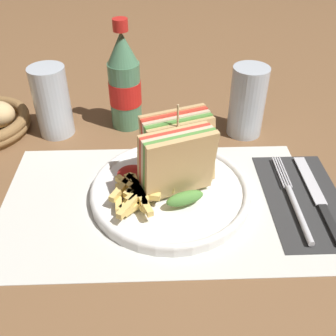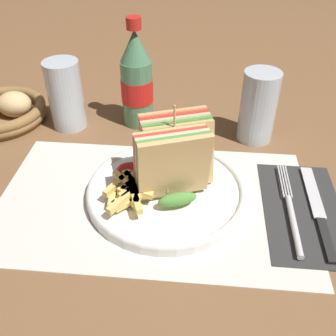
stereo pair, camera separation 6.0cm
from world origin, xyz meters
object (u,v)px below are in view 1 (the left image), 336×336
(knife, at_px, (316,197))
(plate_main, at_px, (168,191))
(fork, at_px, (293,204))
(glass_far, at_px, (51,106))
(coke_bottle_near, at_px, (123,83))
(glass_near, at_px, (245,106))
(club_sandwich, at_px, (175,157))

(knife, bearing_deg, plate_main, 176.15)
(fork, bearing_deg, knife, 22.27)
(plate_main, relative_size, glass_far, 1.87)
(knife, bearing_deg, fork, -157.73)
(fork, distance_m, coke_bottle_near, 0.37)
(coke_bottle_near, relative_size, glass_near, 1.56)
(glass_near, bearing_deg, club_sandwich, -128.63)
(club_sandwich, height_order, knife, club_sandwich)
(plate_main, height_order, knife, plate_main)
(fork, height_order, glass_near, glass_near)
(club_sandwich, relative_size, coke_bottle_near, 0.67)
(plate_main, distance_m, coke_bottle_near, 0.24)
(fork, bearing_deg, glass_far, 150.66)
(plate_main, xyz_separation_m, glass_far, (-0.21, 0.19, 0.05))
(glass_far, bearing_deg, knife, -25.62)
(fork, distance_m, glass_far, 0.45)
(knife, relative_size, glass_near, 1.51)
(plate_main, bearing_deg, knife, -4.23)
(coke_bottle_near, xyz_separation_m, glass_near, (0.22, -0.04, -0.03))
(fork, bearing_deg, coke_bottle_near, 136.72)
(glass_far, bearing_deg, coke_bottle_near, 10.65)
(glass_far, bearing_deg, plate_main, -42.50)
(fork, relative_size, coke_bottle_near, 0.95)
(fork, distance_m, glass_near, 0.22)
(club_sandwich, distance_m, coke_bottle_near, 0.22)
(plate_main, bearing_deg, coke_bottle_near, 109.57)
(knife, height_order, glass_far, glass_far)
(plate_main, relative_size, club_sandwich, 1.79)
(plate_main, height_order, fork, plate_main)
(glass_far, bearing_deg, glass_near, -1.89)
(plate_main, distance_m, glass_near, 0.24)
(club_sandwich, bearing_deg, coke_bottle_near, 112.79)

